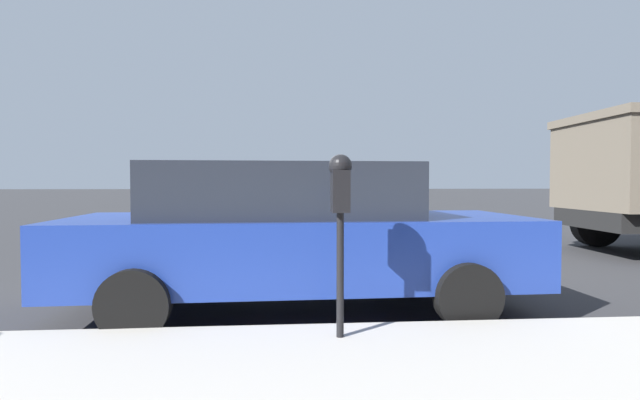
# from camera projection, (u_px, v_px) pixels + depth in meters

# --- Properties ---
(ground_plane) EXTENTS (220.00, 220.00, 0.00)m
(ground_plane) POSITION_uv_depth(u_px,v_px,m) (265.00, 288.00, 6.58)
(ground_plane) COLOR #333335
(parking_meter) EXTENTS (0.21, 0.19, 1.48)m
(parking_meter) POSITION_uv_depth(u_px,v_px,m) (340.00, 198.00, 4.02)
(parking_meter) COLOR black
(parking_meter) RESTS_ON sidewalk
(car_blue) EXTENTS (2.24, 4.97, 1.60)m
(car_blue) POSITION_uv_depth(u_px,v_px,m) (295.00, 233.00, 5.49)
(car_blue) COLOR navy
(car_blue) RESTS_ON ground_plane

